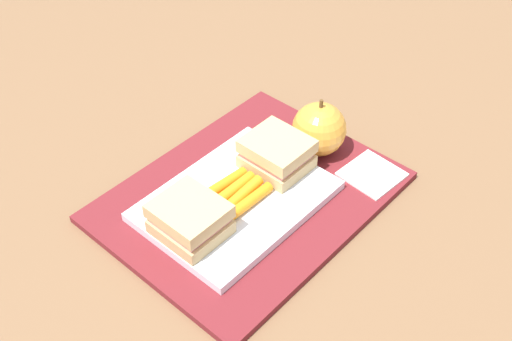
{
  "coord_description": "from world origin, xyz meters",
  "views": [
    {
      "loc": [
        -0.43,
        -0.4,
        0.59
      ],
      "look_at": [
        0.01,
        0.0,
        0.04
      ],
      "focal_mm": 44.93,
      "sensor_mm": 36.0,
      "label": 1
    }
  ],
  "objects_px": {
    "food_tray": "(236,201)",
    "sandwich_half_left": "(190,219)",
    "sandwich_half_right": "(277,154)",
    "carrot_sticks_bundle": "(236,193)",
    "apple": "(319,129)",
    "paper_napkin": "(372,174)"
  },
  "relations": [
    {
      "from": "sandwich_half_left",
      "to": "sandwich_half_right",
      "type": "bearing_deg",
      "value": 0.0
    },
    {
      "from": "paper_napkin",
      "to": "food_tray",
      "type": "bearing_deg",
      "value": 148.65
    },
    {
      "from": "sandwich_half_left",
      "to": "paper_napkin",
      "type": "distance_m",
      "value": 0.26
    },
    {
      "from": "sandwich_half_right",
      "to": "apple",
      "type": "height_order",
      "value": "apple"
    },
    {
      "from": "sandwich_half_right",
      "to": "paper_napkin",
      "type": "relative_size",
      "value": 1.14
    },
    {
      "from": "carrot_sticks_bundle",
      "to": "apple",
      "type": "distance_m",
      "value": 0.15
    },
    {
      "from": "food_tray",
      "to": "apple",
      "type": "xyz_separation_m",
      "value": [
        0.15,
        -0.01,
        0.03
      ]
    },
    {
      "from": "carrot_sticks_bundle",
      "to": "apple",
      "type": "height_order",
      "value": "apple"
    },
    {
      "from": "sandwich_half_left",
      "to": "carrot_sticks_bundle",
      "type": "bearing_deg",
      "value": -0.08
    },
    {
      "from": "sandwich_half_left",
      "to": "paper_napkin",
      "type": "bearing_deg",
      "value": -22.27
    },
    {
      "from": "sandwich_half_left",
      "to": "sandwich_half_right",
      "type": "relative_size",
      "value": 1.0
    },
    {
      "from": "carrot_sticks_bundle",
      "to": "paper_napkin",
      "type": "distance_m",
      "value": 0.19
    },
    {
      "from": "food_tray",
      "to": "apple",
      "type": "distance_m",
      "value": 0.16
    },
    {
      "from": "food_tray",
      "to": "paper_napkin",
      "type": "distance_m",
      "value": 0.19
    },
    {
      "from": "carrot_sticks_bundle",
      "to": "paper_napkin",
      "type": "height_order",
      "value": "carrot_sticks_bundle"
    },
    {
      "from": "paper_napkin",
      "to": "sandwich_half_right",
      "type": "bearing_deg",
      "value": 130.07
    },
    {
      "from": "food_tray",
      "to": "sandwich_half_left",
      "type": "bearing_deg",
      "value": 180.0
    },
    {
      "from": "food_tray",
      "to": "sandwich_half_right",
      "type": "height_order",
      "value": "sandwich_half_right"
    },
    {
      "from": "carrot_sticks_bundle",
      "to": "paper_napkin",
      "type": "relative_size",
      "value": 1.14
    },
    {
      "from": "food_tray",
      "to": "sandwich_half_right",
      "type": "relative_size",
      "value": 2.88
    },
    {
      "from": "food_tray",
      "to": "apple",
      "type": "height_order",
      "value": "apple"
    },
    {
      "from": "sandwich_half_right",
      "to": "apple",
      "type": "xyz_separation_m",
      "value": [
        0.07,
        -0.01,
        0.0
      ]
    }
  ]
}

